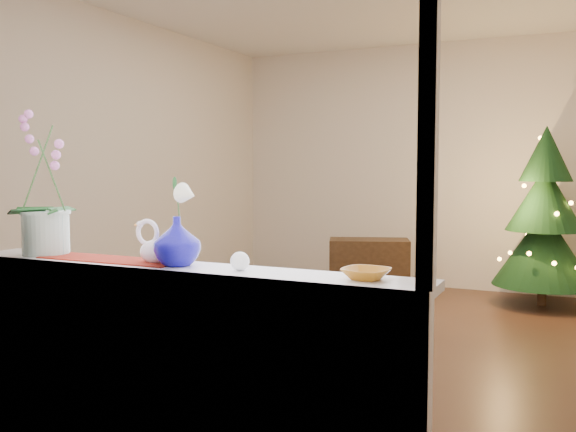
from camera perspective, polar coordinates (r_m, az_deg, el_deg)
name	(u,v)px	position (r m, az deg, el deg)	size (l,w,h in m)	color
ground	(358,341)	(5.08, 6.20, -10.95)	(5.00, 5.00, 0.00)	#3D2419
wall_back	(432,166)	(7.31, 12.65, 4.35)	(4.50, 0.10, 2.70)	beige
wall_front	(160,165)	(2.66, -11.28, 4.48)	(4.50, 0.10, 2.70)	beige
wall_left	(123,166)	(6.01, -14.49, 4.33)	(0.10, 5.00, 2.70)	beige
window_apron	(169,381)	(2.84, -10.50, -14.23)	(2.20, 0.08, 0.88)	white
windowsill	(180,270)	(2.80, -9.56, -4.76)	(2.20, 0.26, 0.04)	white
window_frame	(164,78)	(2.70, -11.01, 11.92)	(2.22, 0.06, 1.60)	white
runner	(110,259)	(3.02, -15.52, -3.73)	(0.70, 0.20, 0.01)	maroon
orchid_pot	(44,182)	(3.28, -20.85, 2.82)	(0.24, 0.24, 0.70)	silver
swan	(156,243)	(2.86, -11.66, -2.33)	(0.21, 0.10, 0.18)	silver
blue_vase	(177,237)	(2.78, -9.84, -1.88)	(0.23, 0.23, 0.24)	#090571
lily	(176,188)	(2.76, -9.90, 2.51)	(0.13, 0.08, 0.18)	white
paperweight	(240,261)	(2.62, -4.29, -4.03)	(0.08, 0.08, 0.08)	white
amber_dish	(366,275)	(2.43, 6.96, -5.19)	(0.15, 0.15, 0.04)	#AC6B18
xmas_tree	(544,216)	(6.62, 21.83, -0.03)	(0.95, 0.95, 1.73)	black
side_table	(369,268)	(6.65, 7.21, -4.65)	(0.80, 0.40, 0.60)	black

